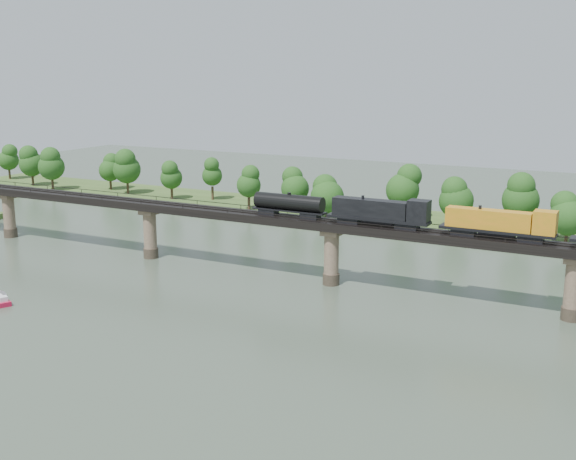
% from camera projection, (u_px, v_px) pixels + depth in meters
% --- Properties ---
extents(ground, '(400.00, 400.00, 0.00)m').
position_uv_depth(ground, '(244.00, 339.00, 102.06)').
color(ground, '#374536').
rests_on(ground, ground).
extents(far_bank, '(300.00, 24.00, 1.60)m').
position_uv_depth(far_bank, '(424.00, 223.00, 175.35)').
color(far_bank, '#365220').
rests_on(far_bank, ground).
extents(bridge, '(236.00, 30.00, 11.50)m').
position_uv_depth(bridge, '(331.00, 255.00, 126.80)').
color(bridge, '#473A2D').
rests_on(bridge, ground).
extents(bridge_superstructure, '(220.00, 4.90, 0.75)m').
position_uv_depth(bridge_superstructure, '(332.00, 219.00, 125.42)').
color(bridge_superstructure, black).
rests_on(bridge_superstructure, bridge).
extents(far_treeline, '(289.06, 17.54, 13.60)m').
position_uv_depth(far_treeline, '(387.00, 190.00, 173.45)').
color(far_treeline, '#382619').
rests_on(far_treeline, far_bank).
extents(freight_train, '(72.30, 2.82, 4.98)m').
position_uv_depth(freight_train, '(457.00, 219.00, 115.08)').
color(freight_train, black).
rests_on(freight_train, bridge).
extents(motorboat, '(5.82, 4.06, 1.54)m').
position_uv_depth(motorboat, '(0.00, 300.00, 117.45)').
color(motorboat, '#BF1539').
rests_on(motorboat, ground).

